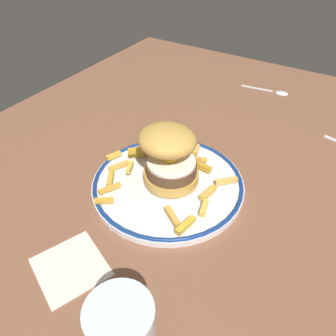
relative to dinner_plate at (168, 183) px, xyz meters
The scene contains 6 objects.
ground_plane 5.44cm from the dinner_plate, 142.04° to the right, with size 144.16×107.83×4.00cm, color brown.
dinner_plate is the anchor object (origin of this frame).
burger 6.34cm from the dinner_plate, 19.88° to the left, with size 13.48×13.24×11.07cm.
fries_pile 1.44cm from the dinner_plate, 108.25° to the left, with size 24.19×25.42×2.94cm.
spoon 49.23cm from the dinner_plate, ahead, with size 3.35×13.41×0.90cm.
napkin 22.92cm from the dinner_plate, behind, with size 9.51×9.95×0.40cm, color silver.
Camera 1 is at (-35.58, -21.41, 43.00)cm, focal length 35.40 mm.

